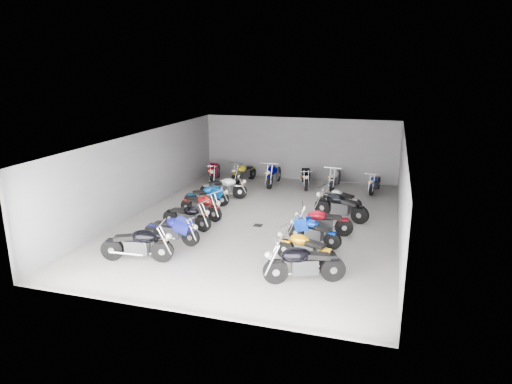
# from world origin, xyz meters

# --- Properties ---
(ground) EXTENTS (14.00, 14.00, 0.00)m
(ground) POSITION_xyz_m (0.00, 0.00, 0.00)
(ground) COLOR #A19F99
(ground) RESTS_ON ground
(wall_back) EXTENTS (10.00, 0.10, 3.20)m
(wall_back) POSITION_xyz_m (0.00, 7.00, 1.60)
(wall_back) COLOR slate
(wall_back) RESTS_ON ground
(wall_left) EXTENTS (0.10, 14.00, 3.20)m
(wall_left) POSITION_xyz_m (-5.00, 0.00, 1.60)
(wall_left) COLOR slate
(wall_left) RESTS_ON ground
(wall_right) EXTENTS (0.10, 14.00, 3.20)m
(wall_right) POSITION_xyz_m (5.00, 0.00, 1.60)
(wall_right) COLOR slate
(wall_right) RESTS_ON ground
(ceiling) EXTENTS (10.00, 14.00, 0.04)m
(ceiling) POSITION_xyz_m (0.00, 0.00, 3.22)
(ceiling) COLOR black
(ceiling) RESTS_ON wall_back
(drain_grate) EXTENTS (0.32, 0.32, 0.01)m
(drain_grate) POSITION_xyz_m (0.00, -0.50, 0.01)
(drain_grate) COLOR black
(drain_grate) RESTS_ON ground
(motorcycle_left_a) EXTENTS (2.23, 0.64, 0.99)m
(motorcycle_left_a) POSITION_xyz_m (-2.58, -4.60, 0.54)
(motorcycle_left_a) COLOR black
(motorcycle_left_a) RESTS_ON ground
(motorcycle_left_b) EXTENTS (2.02, 0.41, 0.89)m
(motorcycle_left_b) POSITION_xyz_m (-2.23, -3.02, 0.48)
(motorcycle_left_b) COLOR black
(motorcycle_left_b) RESTS_ON ground
(motorcycle_left_c) EXTENTS (2.00, 0.50, 0.88)m
(motorcycle_left_c) POSITION_xyz_m (-2.36, -1.58, 0.48)
(motorcycle_left_c) COLOR black
(motorcycle_left_c) RESTS_ON ground
(motorcycle_left_d) EXTENTS (2.01, 0.88, 0.92)m
(motorcycle_left_d) POSITION_xyz_m (-2.35, -0.32, 0.50)
(motorcycle_left_d) COLOR black
(motorcycle_left_d) RESTS_ON ground
(motorcycle_left_e) EXTENTS (1.83, 0.77, 0.84)m
(motorcycle_left_e) POSITION_xyz_m (-2.73, 1.16, 0.46)
(motorcycle_left_e) COLOR black
(motorcycle_left_e) RESTS_ON ground
(motorcycle_left_f) EXTENTS (2.07, 0.76, 0.93)m
(motorcycle_left_f) POSITION_xyz_m (-2.46, 2.46, 0.51)
(motorcycle_left_f) COLOR black
(motorcycle_left_f) RESTS_ON ground
(motorcycle_right_a) EXTENTS (2.18, 1.00, 1.01)m
(motorcycle_right_a) POSITION_xyz_m (2.48, -4.56, 0.55)
(motorcycle_right_a) COLOR black
(motorcycle_right_a) RESTS_ON ground
(motorcycle_right_b) EXTENTS (1.97, 0.70, 0.89)m
(motorcycle_right_b) POSITION_xyz_m (2.29, -3.30, 0.48)
(motorcycle_right_b) COLOR black
(motorcycle_right_b) RESTS_ON ground
(motorcycle_right_c) EXTENTS (1.87, 0.72, 0.85)m
(motorcycle_right_c) POSITION_xyz_m (2.29, -1.78, 0.46)
(motorcycle_right_c) COLOR black
(motorcycle_right_c) RESTS_ON ground
(motorcycle_right_d) EXTENTS (2.05, 0.64, 0.91)m
(motorcycle_right_d) POSITION_xyz_m (2.45, -0.84, 0.50)
(motorcycle_right_d) COLOR black
(motorcycle_right_d) RESTS_ON ground
(motorcycle_right_e) EXTENTS (2.17, 0.93, 0.99)m
(motorcycle_right_e) POSITION_xyz_m (2.84, 1.06, 0.54)
(motorcycle_right_e) COLOR black
(motorcycle_right_e) RESTS_ON ground
(motorcycle_right_f) EXTENTS (1.78, 0.73, 0.81)m
(motorcycle_right_f) POSITION_xyz_m (2.68, 2.43, 0.44)
(motorcycle_right_f) COLOR black
(motorcycle_right_f) RESTS_ON ground
(motorcycle_back_a) EXTENTS (0.62, 2.14, 0.95)m
(motorcycle_back_a) POSITION_xyz_m (-3.99, 5.27, 0.52)
(motorcycle_back_a) COLOR black
(motorcycle_back_a) RESTS_ON ground
(motorcycle_back_b) EXTENTS (0.69, 2.03, 0.91)m
(motorcycle_back_b) POSITION_xyz_m (-2.53, 5.53, 0.50)
(motorcycle_back_b) COLOR black
(motorcycle_back_b) RESTS_ON ground
(motorcycle_back_c) EXTENTS (0.45, 2.32, 1.02)m
(motorcycle_back_c) POSITION_xyz_m (-0.93, 5.40, 0.56)
(motorcycle_back_c) COLOR black
(motorcycle_back_c) RESTS_ON ground
(motorcycle_back_d) EXTENTS (0.69, 2.08, 0.93)m
(motorcycle_back_d) POSITION_xyz_m (0.63, 5.46, 0.51)
(motorcycle_back_d) COLOR black
(motorcycle_back_d) RESTS_ON ground
(motorcycle_back_e) EXTENTS (0.45, 2.13, 0.93)m
(motorcycle_back_e) POSITION_xyz_m (2.05, 5.72, 0.51)
(motorcycle_back_e) COLOR black
(motorcycle_back_e) RESTS_ON ground
(motorcycle_back_f) EXTENTS (0.49, 1.83, 0.81)m
(motorcycle_back_f) POSITION_xyz_m (3.94, 5.47, 0.44)
(motorcycle_back_f) COLOR black
(motorcycle_back_f) RESTS_ON ground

